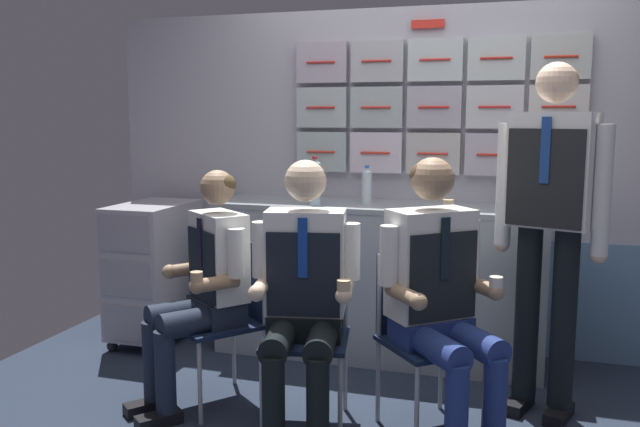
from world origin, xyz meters
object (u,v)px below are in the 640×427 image
object	(u,v)px
folding_chair_right	(308,316)
folding_chair_by_counter	(420,320)
coffee_cup_white	(507,204)
service_trolley	(154,268)
crew_member_standing	(550,208)
folding_chair_left	(234,304)
water_bottle_short	(315,182)
crew_member_by_counter	(440,286)
crew_member_right	(304,285)
crew_member_left	(204,280)

from	to	relation	value
folding_chair_right	folding_chair_by_counter	world-z (taller)	same
folding_chair_by_counter	coffee_cup_white	world-z (taller)	coffee_cup_white
coffee_cup_white	service_trolley	bearing A→B (deg)	-177.67
crew_member_standing	coffee_cup_white	size ratio (longest dim) A/B	25.21
service_trolley	folding_chair_by_counter	world-z (taller)	service_trolley
folding_chair_by_counter	coffee_cup_white	distance (m)	0.98
folding_chair_left	crew_member_standing	distance (m)	1.66
folding_chair_by_counter	water_bottle_short	size ratio (longest dim) A/B	2.86
crew_member_by_counter	crew_member_right	bearing A→B (deg)	-168.39
crew_member_left	folding_chair_right	xyz separation A→B (m)	(0.54, 0.04, -0.15)
crew_member_left	folding_chair_left	bearing A→B (deg)	50.67
crew_member_standing	crew_member_right	bearing A→B (deg)	-154.16
water_bottle_short	coffee_cup_white	xyz separation A→B (m)	(1.12, 0.07, -0.10)
crew_member_by_counter	crew_member_standing	distance (m)	0.70
crew_member_left	folding_chair_right	size ratio (longest dim) A/B	1.45
folding_chair_by_counter	crew_member_standing	bearing A→B (deg)	25.90
folding_chair_by_counter	crew_member_standing	distance (m)	0.83
crew_member_right	folding_chair_by_counter	bearing A→B (deg)	25.77
crew_member_left	coffee_cup_white	world-z (taller)	crew_member_left
crew_member_by_counter	crew_member_standing	xyz separation A→B (m)	(0.47, 0.40, 0.33)
folding_chair_right	folding_chair_by_counter	bearing A→B (deg)	9.48
service_trolley	folding_chair_left	xyz separation A→B (m)	(0.88, -0.70, 0.02)
folding_chair_left	folding_chair_right	xyz separation A→B (m)	(0.43, -0.09, 0.00)
water_bottle_short	service_trolley	bearing A→B (deg)	-178.70
crew_member_left	crew_member_by_counter	size ratio (longest dim) A/B	0.94
crew_member_left	crew_member_standing	world-z (taller)	crew_member_standing
folding_chair_by_counter	water_bottle_short	bearing A→B (deg)	136.45
folding_chair_right	folding_chair_by_counter	xyz separation A→B (m)	(0.54, 0.09, 0.00)
service_trolley	water_bottle_short	xyz separation A→B (m)	(1.10, 0.02, 0.60)
folding_chair_right	water_bottle_short	distance (m)	1.01
service_trolley	coffee_cup_white	distance (m)	2.28
service_trolley	crew_member_standing	distance (m)	2.53
folding_chair_left	water_bottle_short	world-z (taller)	water_bottle_short
crew_member_left	folding_chair_by_counter	xyz separation A→B (m)	(1.07, 0.13, -0.15)
crew_member_right	crew_member_by_counter	distance (m)	0.62
folding_chair_right	service_trolley	bearing A→B (deg)	149.35
service_trolley	crew_member_standing	size ratio (longest dim) A/B	0.53
crew_member_standing	coffee_cup_white	world-z (taller)	crew_member_standing
crew_member_right	water_bottle_short	distance (m)	1.06
folding_chair_by_counter	folding_chair_left	bearing A→B (deg)	-179.78
folding_chair_by_counter	crew_member_by_counter	size ratio (longest dim) A/B	0.64
crew_member_left	folding_chair_right	world-z (taller)	crew_member_left
crew_member_left	crew_member_right	world-z (taller)	crew_member_right
service_trolley	crew_member_left	distance (m)	1.15
crew_member_standing	water_bottle_short	xyz separation A→B (m)	(-1.33, 0.44, 0.05)
coffee_cup_white	water_bottle_short	bearing A→B (deg)	-176.65
crew_member_by_counter	coffee_cup_white	world-z (taller)	crew_member_by_counter
crew_member_by_counter	coffee_cup_white	xyz separation A→B (m)	(0.26, 0.90, 0.27)
crew_member_by_counter	service_trolley	bearing A→B (deg)	157.48
folding_chair_by_counter	coffee_cup_white	size ratio (longest dim) A/B	12.15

